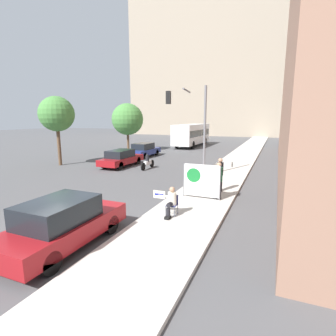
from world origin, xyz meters
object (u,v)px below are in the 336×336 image
Objects in this scene: protest_banner at (201,181)px; car_on_road_nearest at (121,158)px; parked_car_curbside at (62,224)px; street_tree_near_curb at (57,114)px; seated_protester at (171,201)px; traffic_light_pole at (191,116)px; pedestrian_behind at (220,174)px; motorcycle_on_road at (148,162)px; city_bus_on_road at (192,134)px; jogger_on_sidewalk at (219,180)px; street_tree_midblock at (127,119)px; car_on_road_midblock at (144,150)px.

car_on_road_nearest is at bearing 143.11° from protest_banner.
parked_car_curbside is 0.75× the size of street_tree_near_curb.
traffic_light_pole reaches higher than seated_protester.
car_on_road_nearest is at bearing -79.96° from pedestrian_behind.
motorcycle_on_road is at bearing 118.13° from seated_protester.
city_bus_on_road reaches higher than car_on_road_nearest.
jogger_on_sidewalk is at bearing 46.98° from pedestrian_behind.
protest_banner is 21.05m from street_tree_midblock.
car_on_road_midblock is 6.24m from street_tree_midblock.
seated_protester is 8.49m from traffic_light_pole.
car_on_road_nearest is at bearing 16.62° from street_tree_near_curb.
street_tree_near_curb is (-5.77, -19.17, 2.50)m from city_bus_on_road.
street_tree_midblock is (-14.19, 14.19, 2.79)m from pedestrian_behind.
jogger_on_sidewalk is at bearing -49.11° from car_on_road_midblock.
protest_banner is at bearing 75.88° from seated_protester.
pedestrian_behind is at bearing -46.26° from car_on_road_midblock.
motorcycle_on_road is (-6.75, 4.80, -0.53)m from pedestrian_behind.
city_bus_on_road is at bearing 56.66° from street_tree_midblock.
city_bus_on_road reaches higher than pedestrian_behind.
parked_car_curbside is at bearing -74.69° from motorcycle_on_road.
street_tree_midblock reaches higher than motorcycle_on_road.
seated_protester is 0.20× the size of traffic_light_pole.
motorcycle_on_road is at bearing -59.64° from car_on_road_midblock.
parked_car_curbside is at bearing -113.98° from protest_banner.
pedestrian_behind is 1.71m from protest_banner.
jogger_on_sidewalk is (1.28, 2.94, 0.30)m from seated_protester.
street_tree_near_curb is 1.01× the size of street_tree_midblock.
street_tree_near_curb is (-4.30, -7.22, 3.58)m from car_on_road_midblock.
traffic_light_pole is 1.36× the size of parked_car_curbside.
parked_car_curbside is 19.60m from car_on_road_midblock.
jogger_on_sidewalk is at bearing -33.51° from car_on_road_nearest.
jogger_on_sidewalk is at bearing -58.20° from traffic_light_pole.
jogger_on_sidewalk is at bearing 61.11° from parked_car_curbside.
city_bus_on_road reaches higher than parked_car_curbside.
street_tree_near_curb is (-13.39, 7.70, 3.55)m from seated_protester.
traffic_light_pole reaches higher than car_on_road_midblock.
motorcycle_on_road is (2.55, -0.14, -0.18)m from car_on_road_nearest.
jogger_on_sidewalk reaches higher than motorcycle_on_road.
jogger_on_sidewalk reaches higher than parked_car_curbside.
pedestrian_behind reaches higher than car_on_road_midblock.
traffic_light_pole is 11.59m from parked_car_curbside.
pedestrian_behind is 24.19m from city_bus_on_road.
seated_protester reaches higher than motorcycle_on_road.
protest_banner is 0.31× the size of traffic_light_pole.
pedestrian_behind is 0.39× the size of car_on_road_nearest.
street_tree_midblock is (-10.88, 21.95, 3.08)m from parked_car_curbside.
pedestrian_behind is 0.31× the size of street_tree_near_curb.
street_tree_near_curb reaches higher than seated_protester.
jogger_on_sidewalk is at bearing -17.98° from street_tree_near_curb.
street_tree_near_curb reaches higher than jogger_on_sidewalk.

